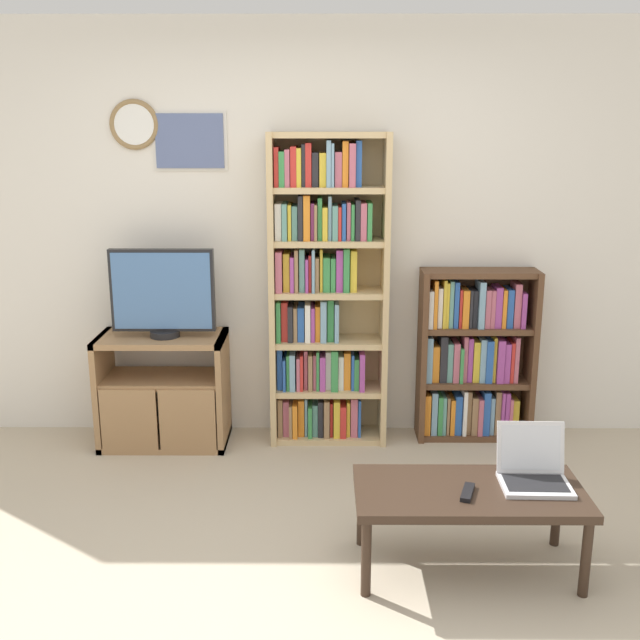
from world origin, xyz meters
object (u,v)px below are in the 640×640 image
Objects in this scene: bookshelf_short at (473,358)px; coffee_table at (469,498)px; laptop at (533,469)px; remote_near_laptop at (468,492)px; tv_stand at (163,390)px; television at (163,293)px; bookshelf_tall at (323,293)px.

bookshelf_short reaches higher than coffee_table.
bookshelf_short is 1.46m from laptop.
laptop reaches higher than coffee_table.
laptop is 1.88× the size of remote_near_laptop.
coffee_table is (-0.30, -1.52, -0.18)m from bookshelf_short.
coffee_table is (1.66, -1.40, 0.00)m from tv_stand.
tv_stand is 0.77× the size of coffee_table.
television is 0.57× the size of bookshelf_short.
television is at bearing -175.89° from bookshelf_short.
remote_near_laptop reaches higher than coffee_table.
remote_near_laptop is at bearing -41.51° from tv_stand.
bookshelf_tall reaches higher than laptop.
remote_near_laptop is at bearing -157.73° from laptop.
tv_stand is at bearing -176.26° from bookshelf_short.
coffee_table is (1.63, -1.38, -0.63)m from television.
television reaches higher than coffee_table.
tv_stand is 2.19m from remote_near_laptop.
bookshelf_tall is at bearing 113.57° from coffee_table.
bookshelf_tall is at bearing 5.93° from tv_stand.
bookshelf_tall is (1.00, 0.10, 0.61)m from tv_stand.
bookshelf_tall is 1.75× the size of bookshelf_short.
bookshelf_short is at bearing 91.26° from laptop.
television is 0.98m from bookshelf_tall.
coffee_table is 0.32m from laptop.
coffee_table is at bearing -40.42° from television.
laptop is 0.34m from remote_near_laptop.
laptop is at bearing -34.25° from tv_stand.
bookshelf_tall reaches higher than coffee_table.
tv_stand is 0.72× the size of bookshelf_short.
television is 2.39m from laptop.
bookshelf_short is 1.62m from remote_near_laptop.
tv_stand reaches higher than coffee_table.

